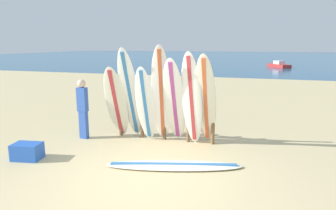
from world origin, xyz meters
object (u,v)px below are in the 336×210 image
at_px(surfboard_leaning_far_right, 206,101).
at_px(small_boat_offshore, 279,65).
at_px(surfboard_leaning_far_left, 116,103).
at_px(surfboard_lying_on_sand, 174,165).
at_px(cooler_box, 27,151).
at_px(surfboard_leaning_center, 161,95).
at_px(surfboard_rack, 165,115).
at_px(surfboard_leaning_right, 192,100).
at_px(beachgoer_standing, 83,106).
at_px(surfboard_leaning_center_right, 174,102).
at_px(surfboard_leaning_center_left, 146,105).
at_px(surfboard_leaning_left, 130,95).

xyz_separation_m(surfboard_leaning_far_right, small_boat_offshore, (3.21, 27.51, -0.90)).
bearing_deg(surfboard_leaning_far_left, surfboard_leaning_far_right, 0.58).
bearing_deg(surfboard_lying_on_sand, cooler_box, -170.53).
distance_m(surfboard_leaning_center, cooler_box, 3.29).
bearing_deg(surfboard_rack, surfboard_leaning_center, -86.19).
xyz_separation_m(surfboard_leaning_right, beachgoer_standing, (-2.90, -0.15, -0.30)).
bearing_deg(small_boat_offshore, beachgoer_standing, -103.05).
height_order(small_boat_offshore, cooler_box, small_boat_offshore).
distance_m(surfboard_leaning_center_right, beachgoer_standing, 2.48).
bearing_deg(surfboard_leaning_far_right, surfboard_lying_on_sand, -106.17).
relative_size(surfboard_leaning_center_left, surfboard_leaning_center_right, 0.90).
relative_size(surfboard_leaning_far_right, beachgoer_standing, 1.45).
height_order(surfboard_rack, surfboard_leaning_left, surfboard_leaning_left).
height_order(surfboard_leaning_center, surfboard_lying_on_sand, surfboard_leaning_center).
relative_size(surfboard_leaning_left, surfboard_lying_on_sand, 0.84).
xyz_separation_m(surfboard_rack, surfboard_leaning_far_left, (-1.22, -0.32, 0.31)).
height_order(surfboard_leaning_center_left, cooler_box, surfboard_leaning_center_left).
xyz_separation_m(surfboard_leaning_center_left, surfboard_leaning_far_right, (1.49, 0.12, 0.16)).
distance_m(surfboard_rack, surfboard_leaning_far_right, 1.26).
bearing_deg(surfboard_leaning_left, cooler_box, -131.55).
relative_size(surfboard_leaning_center, small_boat_offshore, 0.80).
distance_m(surfboard_leaning_center, surfboard_leaning_far_right, 1.10).
bearing_deg(surfboard_leaning_center_right, small_boat_offshore, 81.80).
relative_size(surfboard_leaning_far_left, beachgoer_standing, 1.24).
xyz_separation_m(surfboard_leaning_far_left, surfboard_leaning_left, (0.41, -0.02, 0.23)).
distance_m(surfboard_leaning_center, small_boat_offshore, 27.89).
bearing_deg(surfboard_leaning_center, cooler_box, -142.91).
distance_m(surfboard_leaning_far_left, surfboard_leaning_right, 2.03).
xyz_separation_m(surfboard_rack, cooler_box, (-2.46, -2.20, -0.49)).
xyz_separation_m(surfboard_leaning_left, surfboard_leaning_center_right, (1.17, 0.01, -0.11)).
height_order(beachgoer_standing, small_boat_offshore, beachgoer_standing).
height_order(surfboard_leaning_center, beachgoer_standing, surfboard_leaning_center).
bearing_deg(small_boat_offshore, surfboard_leaning_left, -100.56).
bearing_deg(beachgoer_standing, surfboard_leaning_far_right, 4.05).
height_order(surfboard_rack, beachgoer_standing, beachgoer_standing).
bearing_deg(surfboard_leaning_center, surfboard_leaning_left, -179.06).
relative_size(surfboard_leaning_center_right, surfboard_leaning_far_right, 0.96).
relative_size(beachgoer_standing, cooler_box, 2.65).
bearing_deg(cooler_box, beachgoer_standing, 68.07).
bearing_deg(surfboard_rack, surfboard_leaning_left, -157.28).
bearing_deg(surfboard_lying_on_sand, beachgoer_standing, 157.90).
bearing_deg(surfboard_leaning_right, cooler_box, -150.77).
xyz_separation_m(surfboard_leaning_center, beachgoer_standing, (-2.12, -0.20, -0.37)).
relative_size(surfboard_rack, surfboard_lying_on_sand, 0.92).
distance_m(surfboard_leaning_left, surfboard_leaning_center_right, 1.17).
distance_m(surfboard_lying_on_sand, small_boat_offshore, 29.11).
relative_size(surfboard_rack, surfboard_leaning_far_left, 1.35).
bearing_deg(surfboard_leaning_far_left, beachgoer_standing, -166.86).
xyz_separation_m(surfboard_leaning_right, small_boat_offshore, (3.53, 27.59, -0.91)).
distance_m(surfboard_leaning_left, small_boat_offshore, 28.04).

